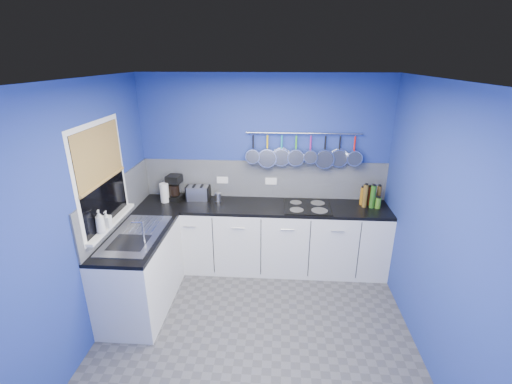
# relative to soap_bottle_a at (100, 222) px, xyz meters

# --- Properties ---
(floor) EXTENTS (3.20, 3.00, 0.02)m
(floor) POSITION_rel_soap_bottle_a_xyz_m (1.53, -0.05, -1.18)
(floor) COLOR #47474C
(floor) RESTS_ON ground
(ceiling) EXTENTS (3.20, 3.00, 0.02)m
(ceiling) POSITION_rel_soap_bottle_a_xyz_m (1.53, -0.05, 1.34)
(ceiling) COLOR white
(ceiling) RESTS_ON ground
(wall_back) EXTENTS (3.20, 0.02, 2.50)m
(wall_back) POSITION_rel_soap_bottle_a_xyz_m (1.53, 1.46, 0.08)
(wall_back) COLOR navy
(wall_back) RESTS_ON ground
(wall_front) EXTENTS (3.20, 0.02, 2.50)m
(wall_front) POSITION_rel_soap_bottle_a_xyz_m (1.53, -1.56, 0.08)
(wall_front) COLOR navy
(wall_front) RESTS_ON ground
(wall_left) EXTENTS (0.02, 3.00, 2.50)m
(wall_left) POSITION_rel_soap_bottle_a_xyz_m (-0.08, -0.05, 0.08)
(wall_left) COLOR navy
(wall_left) RESTS_ON ground
(wall_right) EXTENTS (0.02, 3.00, 2.50)m
(wall_right) POSITION_rel_soap_bottle_a_xyz_m (3.14, -0.05, 0.08)
(wall_right) COLOR navy
(wall_right) RESTS_ON ground
(backsplash_back) EXTENTS (3.20, 0.02, 0.50)m
(backsplash_back) POSITION_rel_soap_bottle_a_xyz_m (1.53, 1.44, -0.02)
(backsplash_back) COLOR gray
(backsplash_back) RESTS_ON wall_back
(backsplash_left) EXTENTS (0.02, 1.80, 0.50)m
(backsplash_left) POSITION_rel_soap_bottle_a_xyz_m (-0.06, 0.55, -0.02)
(backsplash_left) COLOR gray
(backsplash_left) RESTS_ON wall_left
(cabinet_run_back) EXTENTS (3.20, 0.60, 0.86)m
(cabinet_run_back) POSITION_rel_soap_bottle_a_xyz_m (1.53, 1.15, -0.74)
(cabinet_run_back) COLOR silver
(cabinet_run_back) RESTS_ON ground
(worktop_back) EXTENTS (3.20, 0.60, 0.04)m
(worktop_back) POSITION_rel_soap_bottle_a_xyz_m (1.53, 1.15, -0.29)
(worktop_back) COLOR black
(worktop_back) RESTS_ON cabinet_run_back
(cabinet_run_left) EXTENTS (0.60, 1.20, 0.86)m
(cabinet_run_left) POSITION_rel_soap_bottle_a_xyz_m (0.23, 0.25, -0.74)
(cabinet_run_left) COLOR silver
(cabinet_run_left) RESTS_ON ground
(worktop_left) EXTENTS (0.60, 1.20, 0.04)m
(worktop_left) POSITION_rel_soap_bottle_a_xyz_m (0.23, 0.25, -0.29)
(worktop_left) COLOR black
(worktop_left) RESTS_ON cabinet_run_left
(window_frame) EXTENTS (0.01, 1.00, 1.10)m
(window_frame) POSITION_rel_soap_bottle_a_xyz_m (-0.05, 0.25, 0.38)
(window_frame) COLOR white
(window_frame) RESTS_ON wall_left
(window_glass) EXTENTS (0.01, 0.90, 1.00)m
(window_glass) POSITION_rel_soap_bottle_a_xyz_m (-0.04, 0.25, 0.38)
(window_glass) COLOR black
(window_glass) RESTS_ON wall_left
(bamboo_blind) EXTENTS (0.01, 0.90, 0.55)m
(bamboo_blind) POSITION_rel_soap_bottle_a_xyz_m (-0.03, 0.25, 0.61)
(bamboo_blind) COLOR #AD7D35
(bamboo_blind) RESTS_ON wall_left
(window_sill) EXTENTS (0.10, 0.98, 0.03)m
(window_sill) POSITION_rel_soap_bottle_a_xyz_m (-0.02, 0.25, -0.13)
(window_sill) COLOR white
(window_sill) RESTS_ON wall_left
(sink_unit) EXTENTS (0.50, 0.95, 0.01)m
(sink_unit) POSITION_rel_soap_bottle_a_xyz_m (0.23, 0.25, -0.27)
(sink_unit) COLOR silver
(sink_unit) RESTS_ON worktop_left
(mixer_tap) EXTENTS (0.12, 0.08, 0.26)m
(mixer_tap) POSITION_rel_soap_bottle_a_xyz_m (0.39, 0.07, -0.14)
(mixer_tap) COLOR silver
(mixer_tap) RESTS_ON worktop_left
(socket_left) EXTENTS (0.15, 0.01, 0.09)m
(socket_left) POSITION_rel_soap_bottle_a_xyz_m (0.98, 1.42, -0.04)
(socket_left) COLOR white
(socket_left) RESTS_ON backsplash_back
(socket_right) EXTENTS (0.15, 0.01, 0.09)m
(socket_right) POSITION_rel_soap_bottle_a_xyz_m (1.63, 1.42, -0.04)
(socket_right) COLOR white
(socket_right) RESTS_ON backsplash_back
(pot_rail) EXTENTS (1.45, 0.02, 0.02)m
(pot_rail) POSITION_rel_soap_bottle_a_xyz_m (2.03, 1.40, 0.61)
(pot_rail) COLOR silver
(pot_rail) RESTS_ON wall_back
(soap_bottle_a) EXTENTS (0.12, 0.12, 0.24)m
(soap_bottle_a) POSITION_rel_soap_bottle_a_xyz_m (0.00, 0.00, 0.00)
(soap_bottle_a) COLOR white
(soap_bottle_a) RESTS_ON window_sill
(soap_bottle_b) EXTENTS (0.08, 0.08, 0.17)m
(soap_bottle_b) POSITION_rel_soap_bottle_a_xyz_m (0.00, 0.13, -0.03)
(soap_bottle_b) COLOR white
(soap_bottle_b) RESTS_ON window_sill
(paper_towel) EXTENTS (0.13, 0.13, 0.25)m
(paper_towel) POSITION_rel_soap_bottle_a_xyz_m (0.26, 1.18, -0.14)
(paper_towel) COLOR white
(paper_towel) RESTS_ON worktop_back
(coffee_maker) EXTENTS (0.22, 0.23, 0.33)m
(coffee_maker) POSITION_rel_soap_bottle_a_xyz_m (0.37, 1.26, -0.10)
(coffee_maker) COLOR black
(coffee_maker) RESTS_ON worktop_back
(toaster) EXTENTS (0.30, 0.19, 0.18)m
(toaster) POSITION_rel_soap_bottle_a_xyz_m (0.67, 1.29, -0.18)
(toaster) COLOR silver
(toaster) RESTS_ON worktop_back
(canister) EXTENTS (0.09, 0.09, 0.12)m
(canister) POSITION_rel_soap_bottle_a_xyz_m (0.94, 1.24, -0.21)
(canister) COLOR silver
(canister) RESTS_ON worktop_back
(hob) EXTENTS (0.58, 0.51, 0.01)m
(hob) POSITION_rel_soap_bottle_a_xyz_m (2.10, 1.12, -0.26)
(hob) COLOR black
(hob) RESTS_ON worktop_back
(pan_0) EXTENTS (0.19, 0.13, 0.38)m
(pan_0) POSITION_rel_soap_bottle_a_xyz_m (1.40, 1.39, 0.42)
(pan_0) COLOR silver
(pan_0) RESTS_ON pot_rail
(pan_1) EXTENTS (0.25, 0.09, 0.44)m
(pan_1) POSITION_rel_soap_bottle_a_xyz_m (1.58, 1.39, 0.39)
(pan_1) COLOR silver
(pan_1) RESTS_ON pot_rail
(pan_2) EXTENTS (0.23, 0.07, 0.42)m
(pan_2) POSITION_rel_soap_bottle_a_xyz_m (1.76, 1.39, 0.40)
(pan_2) COLOR silver
(pan_2) RESTS_ON pot_rail
(pan_3) EXTENTS (0.22, 0.10, 0.41)m
(pan_3) POSITION_rel_soap_bottle_a_xyz_m (1.94, 1.39, 0.41)
(pan_3) COLOR silver
(pan_3) RESTS_ON pot_rail
(pan_4) EXTENTS (0.18, 0.12, 0.37)m
(pan_4) POSITION_rel_soap_bottle_a_xyz_m (2.12, 1.39, 0.43)
(pan_4) COLOR silver
(pan_4) RESTS_ON pot_rail
(pan_5) EXTENTS (0.25, 0.08, 0.44)m
(pan_5) POSITION_rel_soap_bottle_a_xyz_m (2.30, 1.39, 0.39)
(pan_5) COLOR silver
(pan_5) RESTS_ON pot_rail
(pan_6) EXTENTS (0.23, 0.06, 0.42)m
(pan_6) POSITION_rel_soap_bottle_a_xyz_m (2.48, 1.39, 0.40)
(pan_6) COLOR silver
(pan_6) RESTS_ON pot_rail
(pan_7) EXTENTS (0.20, 0.12, 0.39)m
(pan_7) POSITION_rel_soap_bottle_a_xyz_m (2.67, 1.39, 0.42)
(pan_7) COLOR silver
(pan_7) RESTS_ON pot_rail
(condiment_0) EXTENTS (0.05, 0.05, 0.25)m
(condiment_0) POSITION_rel_soap_bottle_a_xyz_m (3.00, 1.26, -0.14)
(condiment_0) COLOR brown
(condiment_0) RESTS_ON worktop_back
(condiment_1) EXTENTS (0.06, 0.06, 0.25)m
(condiment_1) POSITION_rel_soap_bottle_a_xyz_m (2.88, 1.25, -0.15)
(condiment_1) COLOR #4C190C
(condiment_1) RESTS_ON worktop_back
(condiment_2) EXTENTS (0.06, 0.06, 0.23)m
(condiment_2) POSITION_rel_soap_bottle_a_xyz_m (2.80, 1.26, -0.16)
(condiment_2) COLOR #8C5914
(condiment_2) RESTS_ON worktop_back
(condiment_3) EXTENTS (0.07, 0.07, 0.14)m
(condiment_3) POSITION_rel_soap_bottle_a_xyz_m (2.98, 1.16, -0.20)
(condiment_3) COLOR #3F721E
(condiment_3) RESTS_ON worktop_back
(condiment_4) EXTENTS (0.07, 0.07, 0.29)m
(condiment_4) POSITION_rel_soap_bottle_a_xyz_m (2.90, 1.17, -0.13)
(condiment_4) COLOR #265919
(condiment_4) RESTS_ON worktop_back
(condiment_5) EXTENTS (0.06, 0.06, 0.29)m
(condiment_5) POSITION_rel_soap_bottle_a_xyz_m (2.81, 1.18, -0.12)
(condiment_5) COLOR brown
(condiment_5) RESTS_ON worktop_back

